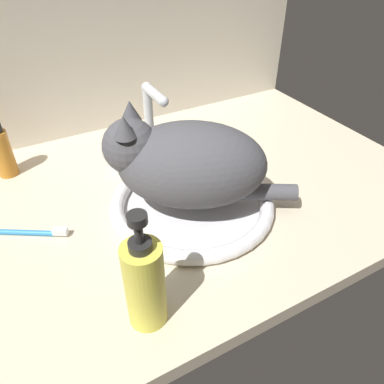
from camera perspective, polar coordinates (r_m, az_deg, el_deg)
The scene contains 8 objects.
countertop at distance 80.08cm, azimuth -1.52°, elevation -0.34°, with size 104.36×68.05×3.00cm, color beige.
backsplash_wall at distance 101.08cm, azimuth -11.48°, elevation 18.77°, with size 104.36×2.40×38.90cm, color beige.
sink_basin at distance 73.28cm, azimuth 0.00°, elevation -1.72°, with size 31.89×31.89×2.77cm.
faucet at distance 83.87cm, azimuth -6.19°, elevation 8.72°, with size 19.96×11.15×19.14cm.
cat at distance 67.80cm, azimuth -1.55°, elevation 4.56°, with size 34.24×29.44×18.34cm.
amber_bottle at distance 90.32cm, azimuth -27.00°, elevation 5.51°, with size 4.19×4.19×12.20cm.
soap_pump_bottle at distance 51.70cm, azimuth -7.23°, elevation -13.62°, with size 5.52×5.52×19.47cm.
toothbrush at distance 74.57cm, azimuth -24.32°, elevation -5.57°, with size 15.34×9.94×1.70cm.
Camera 1 is at (-28.61, -56.68, 50.30)cm, focal length 35.00 mm.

